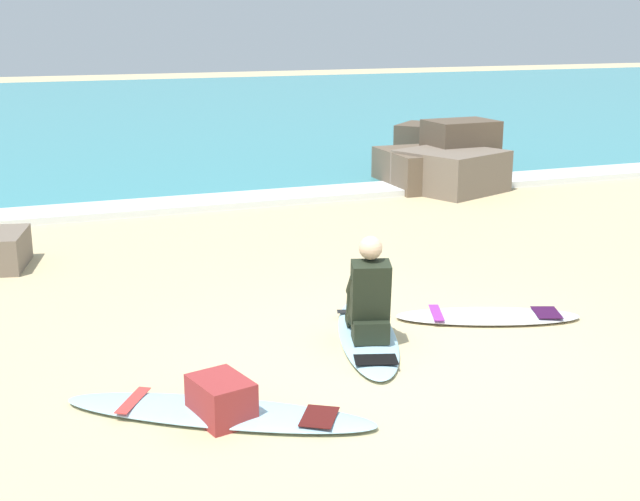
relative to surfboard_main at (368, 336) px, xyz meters
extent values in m
plane|color=#CCB584|center=(-0.02, -0.48, -0.04)|extent=(80.00, 80.00, 0.00)
cube|color=teal|center=(-0.02, 19.98, 0.01)|extent=(80.00, 28.00, 0.10)
cube|color=white|center=(-0.02, 6.28, 0.02)|extent=(80.00, 0.90, 0.11)
ellipsoid|color=#9ED1E5|center=(0.00, 0.00, 0.00)|extent=(1.14, 2.16, 0.07)
cube|color=black|center=(0.18, 0.56, 0.04)|extent=(0.49, 0.24, 0.01)
cube|color=black|center=(-0.21, -0.64, 0.04)|extent=(0.42, 0.34, 0.01)
cube|color=black|center=(-0.07, -0.22, 0.14)|extent=(0.38, 0.34, 0.20)
cylinder|color=black|center=(-0.11, -0.01, 0.29)|extent=(0.26, 0.43, 0.43)
cylinder|color=black|center=(-0.07, 0.19, 0.26)|extent=(0.19, 0.28, 0.42)
cube|color=black|center=(-0.05, 0.26, 0.07)|extent=(0.16, 0.24, 0.05)
cylinder|color=black|center=(0.08, -0.07, 0.29)|extent=(0.26, 0.43, 0.43)
cylinder|color=black|center=(0.15, 0.13, 0.26)|extent=(0.19, 0.28, 0.42)
cube|color=black|center=(0.18, 0.19, 0.07)|extent=(0.16, 0.24, 0.05)
cube|color=black|center=(-0.06, -0.18, 0.49)|extent=(0.41, 0.38, 0.57)
sphere|color=beige|center=(-0.05, -0.15, 0.88)|extent=(0.21, 0.21, 0.21)
cylinder|color=black|center=(-0.15, 0.01, 0.52)|extent=(0.20, 0.40, 0.31)
cylinder|color=black|center=(0.12, -0.07, 0.52)|extent=(0.20, 0.40, 0.31)
ellipsoid|color=#9ED1E5|center=(-1.69, -1.08, 0.00)|extent=(2.31, 1.72, 0.07)
cube|color=red|center=(-2.26, -0.72, 0.04)|extent=(0.34, 0.46, 0.01)
cube|color=#4A1311|center=(-1.04, -1.49, 0.04)|extent=(0.40, 0.44, 0.01)
ellipsoid|color=silver|center=(1.33, 0.08, 0.00)|extent=(1.87, 1.12, 0.07)
cube|color=purple|center=(0.85, 0.26, 0.04)|extent=(0.26, 0.48, 0.01)
cube|color=#351037|center=(1.87, -0.12, 0.04)|extent=(0.35, 0.43, 0.01)
cube|color=#756656|center=(4.21, 6.00, 0.31)|extent=(1.92, 1.91, 0.70)
cube|color=brown|center=(4.09, 6.46, 0.29)|extent=(1.67, 1.50, 0.65)
cube|color=brown|center=(4.70, 6.59, 0.52)|extent=(1.21, 0.93, 1.12)
cube|color=brown|center=(5.55, 8.15, 0.33)|extent=(1.44, 1.51, 0.74)
cube|color=brown|center=(4.68, 8.01, 0.42)|extent=(1.26, 1.26, 0.90)
cube|color=maroon|center=(-1.68, -1.13, 0.12)|extent=(0.46, 0.55, 0.32)
camera|label=1|loc=(-3.11, -6.92, 2.84)|focal=49.10mm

